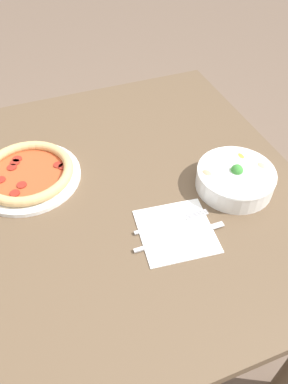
{
  "coord_description": "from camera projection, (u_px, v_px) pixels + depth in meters",
  "views": [
    {
      "loc": [
        0.67,
        -0.13,
        1.47
      ],
      "look_at": [
        0.05,
        0.1,
        0.79
      ],
      "focal_mm": 35.0,
      "sensor_mm": 36.0,
      "label": 1
    }
  ],
  "objects": [
    {
      "name": "pizza",
      "position": [
        27.0,
        174.0,
        1.0
      ],
      "size": [
        0.28,
        0.28,
        0.04
      ],
      "color": "white",
      "rests_on": "dining_table"
    },
    {
      "name": "bowl",
      "position": [
        235.0,
        178.0,
        0.97
      ],
      "size": [
        0.2,
        0.2,
        0.07
      ],
      "color": "white",
      "rests_on": "dining_table"
    },
    {
      "name": "knife",
      "position": [
        176.0,
        238.0,
        0.87
      ],
      "size": [
        0.01,
        0.23,
        0.01
      ],
      "rotation": [
        0.0,
        0.0,
        1.57
      ],
      "color": "silver",
      "rests_on": "napkin"
    },
    {
      "name": "napkin",
      "position": [
        176.0,
        231.0,
        0.88
      ],
      "size": [
        0.19,
        0.19,
        0.0
      ],
      "color": "white",
      "rests_on": "dining_table"
    },
    {
      "name": "ground_plane",
      "position": [
        116.0,
        326.0,
        1.52
      ],
      "size": [
        8.0,
        8.0,
        0.0
      ],
      "primitive_type": "plane",
      "color": "brown"
    },
    {
      "name": "dining_table",
      "position": [
        103.0,
        222.0,
        1.05
      ],
      "size": [
        1.02,
        1.07,
        0.77
      ],
      "color": "brown",
      "rests_on": "ground_plane"
    },
    {
      "name": "fork",
      "position": [
        171.0,
        222.0,
        0.9
      ],
      "size": [
        0.01,
        0.19,
        0.0
      ],
      "rotation": [
        0.0,
        0.0,
        1.57
      ],
      "color": "silver",
      "rests_on": "napkin"
    }
  ]
}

